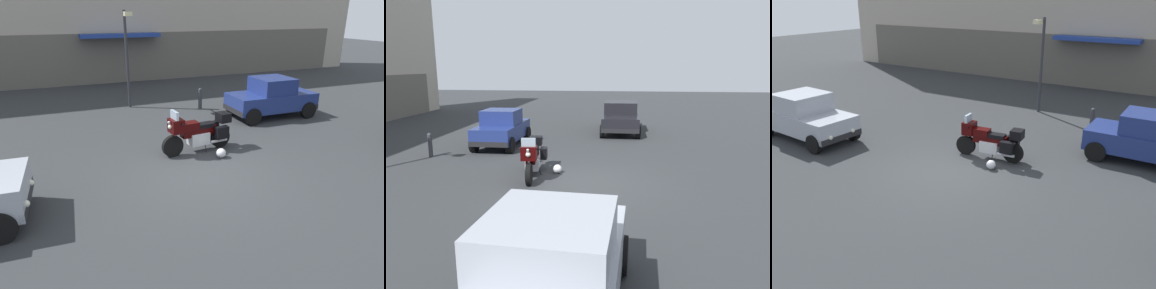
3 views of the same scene
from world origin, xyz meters
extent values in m
plane|color=#2D3033|center=(0.00, 0.00, 0.00)|extent=(80.00, 80.00, 0.00)
cube|color=#5C564E|center=(0.00, 13.23, 1.40)|extent=(31.12, 0.12, 2.80)
cube|color=navy|center=(0.54, 12.80, 2.70)|extent=(4.40, 1.10, 0.20)
cylinder|color=black|center=(-0.32, 1.43, 0.32)|extent=(0.65, 0.21, 0.64)
cylinder|color=black|center=(1.29, 1.61, 0.32)|extent=(0.65, 0.21, 0.64)
cylinder|color=#B7B7BC|center=(-0.30, 1.43, 0.75)|extent=(0.33, 0.11, 0.68)
cube|color=#B7B7BC|center=(0.53, 1.52, 0.42)|extent=(0.64, 0.46, 0.36)
cube|color=black|center=(0.53, 1.52, 0.66)|extent=(1.12, 0.40, 0.28)
cube|color=black|center=(0.23, 1.49, 0.84)|extent=(0.55, 0.40, 0.24)
cube|color=black|center=(0.73, 1.55, 0.80)|extent=(0.59, 0.36, 0.12)
cube|color=black|center=(-0.20, 1.44, 0.92)|extent=(0.41, 0.48, 0.40)
cube|color=#8C9EAD|center=(-0.24, 1.44, 1.22)|extent=(0.12, 0.41, 0.28)
sphere|color=#EAEACC|center=(-0.38, 1.42, 0.92)|extent=(0.14, 0.14, 0.14)
cylinder|color=black|center=(-0.12, 1.45, 1.02)|extent=(0.11, 0.62, 0.04)
cylinder|color=#B7B7BC|center=(1.15, 1.39, 0.30)|extent=(0.56, 0.15, 0.09)
cube|color=black|center=(1.21, 1.32, 0.58)|extent=(0.42, 0.24, 0.36)
cube|color=black|center=(1.14, 1.87, 0.58)|extent=(0.42, 0.24, 0.36)
cube|color=black|center=(1.39, 1.62, 0.95)|extent=(0.40, 0.44, 0.28)
cylinder|color=black|center=(0.70, 1.36, 0.15)|extent=(0.04, 0.13, 0.29)
sphere|color=silver|center=(0.95, 0.83, 0.14)|extent=(0.28, 0.28, 0.28)
cube|color=black|center=(-4.09, -0.43, 0.42)|extent=(0.21, 1.64, 0.20)
cylinder|color=black|center=(-4.44, 0.37, 0.32)|extent=(0.65, 0.26, 0.64)
sphere|color=silver|center=(-4.01, 0.01, 0.54)|extent=(0.14, 0.14, 0.14)
sphere|color=silver|center=(-4.06, -0.89, 0.54)|extent=(0.14, 0.14, 0.14)
cube|color=navy|center=(4.65, 3.86, 0.64)|extent=(3.41, 1.58, 0.64)
cube|color=navy|center=(4.65, 3.86, 1.26)|extent=(1.41, 1.44, 0.60)
cube|color=#8C9EAD|center=(5.30, 3.86, 1.26)|extent=(0.07, 1.33, 0.51)
cube|color=#8C9EAD|center=(4.00, 3.86, 1.26)|extent=(0.07, 1.33, 0.48)
cube|color=black|center=(6.30, 3.85, 0.42)|extent=(0.13, 1.56, 0.20)
cube|color=black|center=(3.00, 3.87, 0.42)|extent=(0.13, 1.56, 0.20)
cylinder|color=black|center=(5.90, 4.59, 0.32)|extent=(0.64, 0.22, 0.64)
cylinder|color=black|center=(5.90, 3.11, 0.32)|extent=(0.64, 0.22, 0.64)
cylinder|color=black|center=(3.40, 4.60, 0.32)|extent=(0.64, 0.22, 0.64)
cylinder|color=black|center=(3.40, 3.12, 0.32)|extent=(0.64, 0.22, 0.64)
sphere|color=silver|center=(6.35, 4.28, 0.54)|extent=(0.14, 0.14, 0.14)
sphere|color=silver|center=(6.35, 3.42, 0.54)|extent=(0.14, 0.14, 0.14)
cylinder|color=#2D2D33|center=(-0.26, 7.37, 2.01)|extent=(0.12, 0.12, 4.02)
cylinder|color=#2D2D33|center=(-0.26, 7.02, 3.92)|extent=(0.08, 0.70, 0.08)
cube|color=beige|center=(-0.26, 6.67, 3.87)|extent=(0.28, 0.36, 0.16)
cylinder|color=#333338|center=(2.48, 5.94, 0.42)|extent=(0.16, 0.16, 0.83)
sphere|color=#333338|center=(2.48, 5.94, 0.83)|extent=(0.16, 0.16, 0.16)
camera|label=1|loc=(-3.26, -7.36, 3.97)|focal=32.21mm
camera|label=2|loc=(-9.95, -1.13, 3.34)|focal=33.75mm
camera|label=3|loc=(6.08, -8.70, 4.93)|focal=36.96mm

